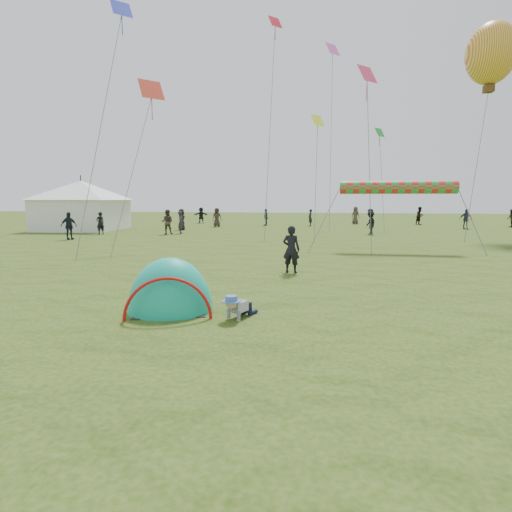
# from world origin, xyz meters

# --- Properties ---
(ground) EXTENTS (140.00, 140.00, 0.00)m
(ground) POSITION_xyz_m (0.00, 0.00, 0.00)
(ground) COLOR #24420B
(crawling_toddler) EXTENTS (0.76, 0.87, 0.55)m
(crawling_toddler) POSITION_xyz_m (-0.01, 0.64, 0.28)
(crawling_toddler) COLOR black
(crawling_toddler) RESTS_ON ground
(popup_tent) EXTENTS (2.28, 2.05, 2.47)m
(popup_tent) POSITION_xyz_m (-1.63, 0.95, 0.00)
(popup_tent) COLOR teal
(popup_tent) RESTS_ON ground
(standing_adult) EXTENTS (0.66, 0.49, 1.63)m
(standing_adult) POSITION_xyz_m (0.72, 6.22, 0.82)
(standing_adult) COLOR black
(standing_adult) RESTS_ON ground
(event_marquee) EXTENTS (6.89, 6.89, 4.37)m
(event_marquee) POSITION_xyz_m (-17.94, 23.27, 2.19)
(event_marquee) COLOR white
(event_marquee) RESTS_ON ground
(crowd_person_0) EXTENTS (0.56, 0.70, 1.68)m
(crowd_person_0) POSITION_xyz_m (-8.55, 20.96, 0.84)
(crowd_person_0) COLOR #292A35
(crowd_person_0) RESTS_ON ground
(crowd_person_1) EXTENTS (0.76, 0.90, 1.67)m
(crowd_person_1) POSITION_xyz_m (18.83, 32.16, 0.83)
(crowd_person_1) COLOR black
(crowd_person_1) RESTS_ON ground
(crowd_person_2) EXTENTS (0.89, 1.09, 1.73)m
(crowd_person_2) POSITION_xyz_m (-13.98, 15.50, 0.87)
(crowd_person_2) COLOR black
(crowd_person_2) RESTS_ON ground
(crowd_person_3) EXTENTS (0.82, 1.19, 1.69)m
(crowd_person_3) POSITION_xyz_m (6.16, 30.15, 0.84)
(crowd_person_3) COLOR black
(crowd_person_3) RESTS_ON ground
(crowd_person_4) EXTENTS (0.95, 1.02, 1.76)m
(crowd_person_4) POSITION_xyz_m (-9.71, 24.34, 0.88)
(crowd_person_4) COLOR black
(crowd_person_4) RESTS_ON ground
(crowd_person_5) EXTENTS (1.60, 1.23, 1.69)m
(crowd_person_5) POSITION_xyz_m (-11.00, 34.09, 0.85)
(crowd_person_5) COLOR black
(crowd_person_5) RESTS_ON ground
(crowd_person_6) EXTENTS (0.39, 0.59, 1.60)m
(crowd_person_6) POSITION_xyz_m (0.71, 31.21, 0.80)
(crowd_person_6) COLOR black
(crowd_person_6) RESTS_ON ground
(crowd_person_7) EXTENTS (0.97, 0.81, 1.80)m
(crowd_person_7) POSITION_xyz_m (-9.31, 20.20, 0.90)
(crowd_person_7) COLOR #443730
(crowd_person_7) RESTS_ON ground
(crowd_person_8) EXTENTS (0.65, 1.02, 1.62)m
(crowd_person_8) POSITION_xyz_m (-3.57, 31.19, 0.81)
(crowd_person_8) COLOR #252C39
(crowd_person_8) RESTS_ON ground
(crowd_person_9) EXTENTS (1.08, 1.29, 1.73)m
(crowd_person_9) POSITION_xyz_m (-18.31, 21.31, 0.87)
(crowd_person_9) COLOR black
(crowd_person_9) RESTS_ON ground
(crowd_person_10) EXTENTS (1.02, 0.90, 1.75)m
(crowd_person_10) POSITION_xyz_m (-7.82, 28.67, 0.88)
(crowd_person_10) COLOR #332A21
(crowd_person_10) RESTS_ON ground
(crowd_person_11) EXTENTS (0.87, 1.69, 1.74)m
(crowd_person_11) POSITION_xyz_m (-20.92, 28.00, 0.87)
(crowd_person_11) COLOR #242A36
(crowd_person_11) RESTS_ON ground
(crowd_person_12) EXTENTS (0.64, 0.71, 1.62)m
(crowd_person_12) POSITION_xyz_m (-14.12, 19.41, 0.81)
(crowd_person_12) COLOR black
(crowd_person_12) RESTS_ON ground
(crowd_person_13) EXTENTS (1.11, 1.06, 1.80)m
(crowd_person_13) POSITION_xyz_m (11.62, 35.16, 0.90)
(crowd_person_13) COLOR black
(crowd_person_13) RESTS_ON ground
(crowd_person_14) EXTENTS (1.01, 0.43, 1.72)m
(crowd_person_14) POSITION_xyz_m (14.03, 29.37, 0.86)
(crowd_person_14) COLOR #2D354B
(crowd_person_14) RESTS_ON ground
(crowd_person_15) EXTENTS (0.94, 1.23, 1.69)m
(crowd_person_15) POSITION_xyz_m (5.30, 22.60, 0.84)
(crowd_person_15) COLOR black
(crowd_person_15) RESTS_ON ground
(crowd_person_16) EXTENTS (1.04, 0.92, 1.79)m
(crowd_person_16) POSITION_xyz_m (5.28, 35.33, 0.89)
(crowd_person_16) COLOR #41372C
(crowd_person_16) RESTS_ON ground
(balloon_kite) EXTENTS (3.22, 3.22, 4.50)m
(balloon_kite) POSITION_xyz_m (12.75, 23.04, 11.97)
(balloon_kite) COLOR yellow
(rainbow_tube_kite) EXTENTS (5.54, 0.64, 0.64)m
(rainbow_tube_kite) POSITION_xyz_m (5.41, 13.32, 3.12)
(rainbow_tube_kite) COLOR red
(diamond_kite_0) EXTENTS (0.99, 0.99, 0.81)m
(diamond_kite_0) POSITION_xyz_m (-1.65, 21.47, 14.49)
(diamond_kite_0) COLOR red
(diamond_kite_2) EXTENTS (0.99, 0.99, 0.81)m
(diamond_kite_2) POSITION_xyz_m (1.34, 21.81, 8.00)
(diamond_kite_2) COLOR #E2F828
(diamond_kite_3) EXTENTS (0.94, 0.94, 0.76)m
(diamond_kite_3) POSITION_xyz_m (6.47, 28.59, 8.14)
(diamond_kite_3) COLOR green
(diamond_kite_4) EXTENTS (1.04, 1.04, 0.85)m
(diamond_kite_4) POSITION_xyz_m (-8.22, 12.36, 11.84)
(diamond_kite_4) COLOR #1F2ECB
(diamond_kite_5) EXTENTS (1.34, 1.34, 1.10)m
(diamond_kite_5) POSITION_xyz_m (2.41, 29.99, 15.49)
(diamond_kite_5) COLOR #E353BF
(diamond_kite_6) EXTENTS (1.24, 1.24, 1.01)m
(diamond_kite_6) POSITION_xyz_m (4.11, 16.78, 9.49)
(diamond_kite_6) COLOR #E4315E
(diamond_kite_7) EXTENTS (1.32, 1.32, 1.08)m
(diamond_kite_7) POSITION_xyz_m (-7.27, 13.44, 8.28)
(diamond_kite_7) COLOR red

